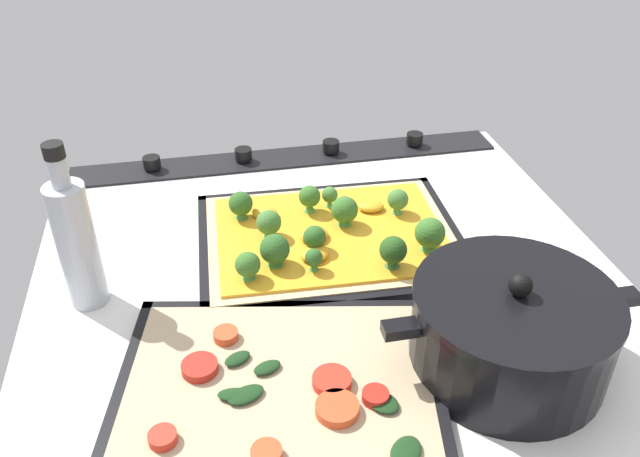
% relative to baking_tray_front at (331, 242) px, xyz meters
% --- Properties ---
extents(ground_plane, '(0.74, 0.71, 0.03)m').
position_rel_baking_tray_front_xyz_m(ground_plane, '(0.02, 0.06, -0.02)').
color(ground_plane, silver).
extents(stove_control_panel, '(0.71, 0.07, 0.03)m').
position_rel_baking_tray_front_xyz_m(stove_control_panel, '(0.02, -0.26, 0.00)').
color(stove_control_panel, black).
rests_on(stove_control_panel, ground_plane).
extents(baking_tray_front, '(0.36, 0.29, 0.01)m').
position_rel_baking_tray_front_xyz_m(baking_tray_front, '(0.00, 0.00, 0.00)').
color(baking_tray_front, black).
rests_on(baking_tray_front, ground_plane).
extents(broccoli_pizza, '(0.34, 0.26, 0.06)m').
position_rel_baking_tray_front_xyz_m(broccoli_pizza, '(0.00, 0.01, 0.02)').
color(broccoli_pizza, '#D3B77F').
rests_on(broccoli_pizza, baking_tray_front).
extents(baking_tray_back, '(0.38, 0.32, 0.01)m').
position_rel_baking_tray_front_xyz_m(baking_tray_back, '(0.11, 0.25, 0.00)').
color(baking_tray_back, black).
rests_on(baking_tray_back, ground_plane).
extents(veggie_pizza_back, '(0.35, 0.29, 0.02)m').
position_rel_baking_tray_front_xyz_m(veggie_pizza_back, '(0.11, 0.25, 0.01)').
color(veggie_pizza_back, tan).
rests_on(veggie_pizza_back, baking_tray_back).
extents(cooking_pot, '(0.28, 0.21, 0.12)m').
position_rel_baking_tray_front_xyz_m(cooking_pot, '(-0.14, 0.26, 0.04)').
color(cooking_pot, black).
rests_on(cooking_pot, ground_plane).
extents(oil_bottle, '(0.05, 0.05, 0.21)m').
position_rel_baking_tray_front_xyz_m(oil_bottle, '(0.31, 0.06, 0.08)').
color(oil_bottle, '#B7BCC6').
rests_on(oil_bottle, ground_plane).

